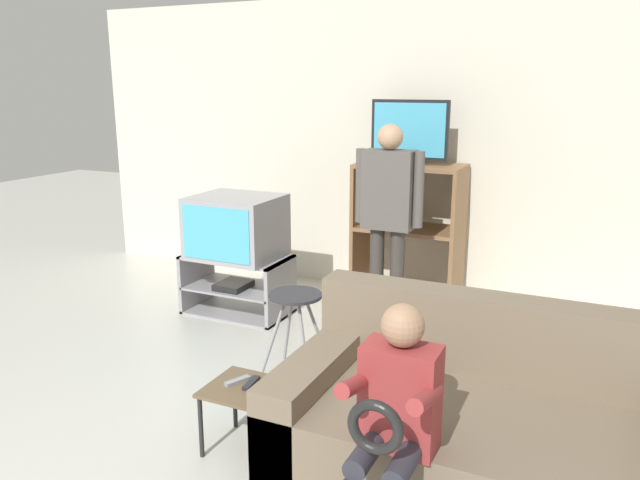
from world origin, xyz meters
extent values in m
cube|color=silver|center=(0.00, 4.03, 1.30)|extent=(6.40, 0.06, 2.60)
cube|color=#939399|center=(-1.00, 2.91, 0.01)|extent=(0.85, 0.49, 0.02)
cube|color=#939399|center=(-1.00, 2.91, 0.22)|extent=(0.82, 0.49, 0.02)
cube|color=#939399|center=(-1.00, 2.91, 0.48)|extent=(0.85, 0.49, 0.02)
cube|color=#939399|center=(-1.41, 2.91, 0.24)|extent=(0.03, 0.49, 0.49)
cube|color=#939399|center=(-0.59, 2.91, 0.24)|extent=(0.03, 0.49, 0.49)
cube|color=black|center=(-1.00, 2.85, 0.25)|extent=(0.24, 0.28, 0.05)
cube|color=#9E9EA3|center=(-0.98, 2.90, 0.74)|extent=(0.68, 0.59, 0.50)
cube|color=#4CB7E0|center=(-0.98, 2.60, 0.74)|extent=(0.60, 0.01, 0.42)
cube|color=#8E6642|center=(-0.23, 3.72, 0.61)|extent=(0.03, 0.48, 1.21)
cube|color=#8E6642|center=(0.63, 3.72, 0.61)|extent=(0.03, 0.48, 1.21)
cube|color=#8E6642|center=(0.20, 3.72, 0.02)|extent=(0.82, 0.48, 0.03)
cube|color=#8E6642|center=(0.20, 3.72, 0.67)|extent=(0.82, 0.48, 0.03)
cube|color=#8E6642|center=(0.20, 3.72, 1.20)|extent=(0.82, 0.48, 0.03)
cube|color=#9E7A4C|center=(0.05, 3.65, 0.79)|extent=(0.18, 0.04, 0.22)
cube|color=black|center=(0.19, 3.71, 1.23)|extent=(0.23, 0.20, 0.04)
cube|color=black|center=(0.19, 3.71, 1.49)|extent=(0.65, 0.04, 0.48)
cube|color=#4CB7E0|center=(0.19, 3.69, 1.49)|extent=(0.60, 0.01, 0.43)
cylinder|color=#99999E|center=(-0.10, 1.88, 0.29)|extent=(0.17, 0.16, 0.59)
cylinder|color=#99999E|center=(0.13, 1.88, 0.29)|extent=(0.17, 0.16, 0.59)
cylinder|color=#99999E|center=(-0.10, 2.09, 0.29)|extent=(0.17, 0.16, 0.59)
cylinder|color=#99999E|center=(0.13, 2.09, 0.29)|extent=(0.17, 0.16, 0.59)
cylinder|color=#333338|center=(0.02, 1.98, 0.59)|extent=(0.33, 0.33, 0.02)
cube|color=brown|center=(0.11, 1.21, 0.34)|extent=(0.36, 0.36, 0.02)
cylinder|color=black|center=(-0.05, 1.06, 0.17)|extent=(0.02, 0.02, 0.34)
cylinder|color=black|center=(0.27, 1.06, 0.17)|extent=(0.02, 0.02, 0.34)
cylinder|color=black|center=(-0.05, 1.37, 0.17)|extent=(0.02, 0.02, 0.34)
cylinder|color=black|center=(0.27, 1.37, 0.17)|extent=(0.02, 0.02, 0.34)
cube|color=#232328|center=(0.14, 1.25, 0.36)|extent=(0.05, 0.15, 0.02)
cube|color=gray|center=(0.07, 1.24, 0.36)|extent=(0.09, 0.15, 0.02)
cube|color=#756651|center=(1.29, 1.32, 0.23)|extent=(1.82, 0.98, 0.45)
cube|color=#756651|center=(1.29, 1.70, 0.65)|extent=(1.82, 0.20, 0.40)
cube|color=#756651|center=(0.49, 1.32, 0.29)|extent=(0.22, 0.98, 0.57)
cylinder|color=#3D3833|center=(0.13, 3.14, 0.40)|extent=(0.11, 0.11, 0.79)
cylinder|color=#3D3833|center=(0.30, 3.14, 0.40)|extent=(0.11, 0.11, 0.79)
cube|color=#5B5651|center=(0.21, 3.14, 1.09)|extent=(0.38, 0.20, 0.59)
cylinder|color=#5B5651|center=(-0.01, 3.14, 1.10)|extent=(0.08, 0.08, 0.56)
cylinder|color=#5B5651|center=(0.44, 3.14, 1.10)|extent=(0.08, 0.08, 0.56)
sphere|color=tan|center=(0.21, 3.14, 1.48)|extent=(0.19, 0.19, 0.19)
cylinder|color=#2D2D38|center=(0.97, 0.74, 0.50)|extent=(0.09, 0.30, 0.09)
cylinder|color=#2D2D38|center=(1.12, 0.74, 0.50)|extent=(0.09, 0.30, 0.09)
cube|color=#993333|center=(1.05, 0.89, 0.67)|extent=(0.30, 0.17, 0.43)
cylinder|color=#993333|center=(0.91, 0.76, 0.75)|extent=(0.06, 0.31, 0.14)
cylinder|color=#993333|center=(1.18, 0.76, 0.75)|extent=(0.06, 0.31, 0.14)
sphere|color=#A37A5B|center=(1.05, 0.89, 0.97)|extent=(0.17, 0.17, 0.17)
torus|color=black|center=(1.05, 0.60, 0.69)|extent=(0.21, 0.04, 0.21)
camera|label=1|loc=(1.70, -1.25, 1.86)|focal=35.00mm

